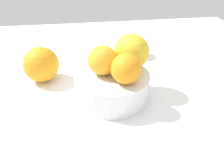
{
  "coord_description": "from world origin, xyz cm",
  "views": [
    {
      "loc": [
        -6.47,
        -44.94,
        31.52
      ],
      "look_at": [
        0.0,
        0.0,
        3.45
      ],
      "focal_mm": 39.09,
      "sensor_mm": 36.0,
      "label": 1
    }
  ],
  "objects_px": {
    "orange_in_bowl_1": "(132,52)",
    "ceramic_cup": "(126,42)",
    "orange_in_bowl_2": "(103,60)",
    "fruit_bowl": "(112,87)",
    "orange_in_bowl_0": "(126,69)",
    "orange_loose_0": "(41,64)"
  },
  "relations": [
    {
      "from": "orange_loose_0",
      "to": "ceramic_cup",
      "type": "height_order",
      "value": "orange_loose_0"
    },
    {
      "from": "orange_in_bowl_2",
      "to": "ceramic_cup",
      "type": "distance_m",
      "value": 0.24
    },
    {
      "from": "orange_in_bowl_2",
      "to": "ceramic_cup",
      "type": "bearing_deg",
      "value": 66.73
    },
    {
      "from": "fruit_bowl",
      "to": "orange_in_bowl_2",
      "type": "bearing_deg",
      "value": 154.43
    },
    {
      "from": "orange_in_bowl_2",
      "to": "ceramic_cup",
      "type": "xyz_separation_m",
      "value": [
        0.09,
        0.22,
        -0.05
      ]
    },
    {
      "from": "orange_in_bowl_0",
      "to": "orange_in_bowl_2",
      "type": "distance_m",
      "value": 0.06
    },
    {
      "from": "orange_in_bowl_0",
      "to": "orange_in_bowl_1",
      "type": "relative_size",
      "value": 0.79
    },
    {
      "from": "orange_in_bowl_1",
      "to": "orange_loose_0",
      "type": "height_order",
      "value": "orange_in_bowl_1"
    },
    {
      "from": "ceramic_cup",
      "to": "orange_loose_0",
      "type": "bearing_deg",
      "value": -152.24
    },
    {
      "from": "fruit_bowl",
      "to": "orange_in_bowl_1",
      "type": "distance_m",
      "value": 0.09
    },
    {
      "from": "orange_in_bowl_0",
      "to": "orange_in_bowl_2",
      "type": "height_order",
      "value": "orange_in_bowl_2"
    },
    {
      "from": "orange_in_bowl_1",
      "to": "orange_in_bowl_2",
      "type": "distance_m",
      "value": 0.07
    },
    {
      "from": "fruit_bowl",
      "to": "orange_in_bowl_2",
      "type": "distance_m",
      "value": 0.06
    },
    {
      "from": "fruit_bowl",
      "to": "orange_in_bowl_0",
      "type": "relative_size",
      "value": 2.67
    },
    {
      "from": "fruit_bowl",
      "to": "orange_loose_0",
      "type": "bearing_deg",
      "value": 147.88
    },
    {
      "from": "fruit_bowl",
      "to": "orange_loose_0",
      "type": "distance_m",
      "value": 0.19
    },
    {
      "from": "orange_in_bowl_0",
      "to": "orange_in_bowl_1",
      "type": "height_order",
      "value": "orange_in_bowl_1"
    },
    {
      "from": "fruit_bowl",
      "to": "orange_in_bowl_0",
      "type": "distance_m",
      "value": 0.07
    },
    {
      "from": "orange_in_bowl_1",
      "to": "ceramic_cup",
      "type": "xyz_separation_m",
      "value": [
        0.03,
        0.2,
        -0.06
      ]
    },
    {
      "from": "orange_in_bowl_1",
      "to": "orange_in_bowl_2",
      "type": "height_order",
      "value": "orange_in_bowl_1"
    },
    {
      "from": "orange_in_bowl_0",
      "to": "ceramic_cup",
      "type": "bearing_deg",
      "value": 78.8
    },
    {
      "from": "fruit_bowl",
      "to": "orange_in_bowl_0",
      "type": "bearing_deg",
      "value": -56.06
    }
  ]
}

